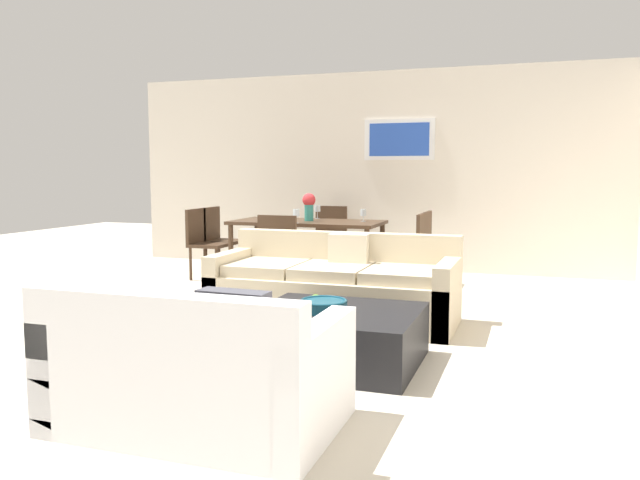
{
  "coord_description": "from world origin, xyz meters",
  "views": [
    {
      "loc": [
        1.8,
        -5.05,
        1.35
      ],
      "look_at": [
        0.02,
        0.2,
        0.75
      ],
      "focal_mm": 35.68,
      "sensor_mm": 36.0,
      "label": 1
    }
  ],
  "objects_px": {
    "centerpiece_vase": "(309,205)",
    "dining_chair_left_near": "(204,239)",
    "wine_glass_head": "(317,209)",
    "loveseat_white": "(198,373)",
    "dining_chair_right_far": "(417,243)",
    "wine_glass_right_far": "(363,213)",
    "dining_chair_right_near": "(411,247)",
    "wine_glass_foot": "(296,213)",
    "coffee_table": "(337,337)",
    "dining_chair_foot": "(281,249)",
    "dining_table": "(307,227)",
    "dining_chair_left_far": "(219,236)",
    "decorative_bowl": "(324,305)",
    "dining_chair_head": "(329,234)",
    "sofa_beige": "(335,289)",
    "apple_on_coffee_table": "(316,299)"
  },
  "relations": [
    {
      "from": "decorative_bowl",
      "to": "dining_chair_right_near",
      "type": "relative_size",
      "value": 0.38
    },
    {
      "from": "coffee_table",
      "to": "dining_chair_right_far",
      "type": "relative_size",
      "value": 1.29
    },
    {
      "from": "dining_chair_foot",
      "to": "dining_chair_left_far",
      "type": "xyz_separation_m",
      "value": [
        -1.31,
        1.04,
        0.0
      ]
    },
    {
      "from": "dining_table",
      "to": "wine_glass_right_far",
      "type": "distance_m",
      "value": 0.71
    },
    {
      "from": "coffee_table",
      "to": "wine_glass_foot",
      "type": "height_order",
      "value": "wine_glass_foot"
    },
    {
      "from": "dining_chair_right_near",
      "to": "wine_glass_foot",
      "type": "xyz_separation_m",
      "value": [
        -1.31,
        -0.18,
        0.36
      ]
    },
    {
      "from": "dining_table",
      "to": "dining_chair_right_far",
      "type": "relative_size",
      "value": 2.06
    },
    {
      "from": "loveseat_white",
      "to": "wine_glass_head",
      "type": "bearing_deg",
      "value": 101.54
    },
    {
      "from": "decorative_bowl",
      "to": "dining_table",
      "type": "bearing_deg",
      "value": 111.87
    },
    {
      "from": "dining_chair_right_far",
      "to": "dining_chair_right_near",
      "type": "bearing_deg",
      "value": -90.0
    },
    {
      "from": "dining_table",
      "to": "centerpiece_vase",
      "type": "height_order",
      "value": "centerpiece_vase"
    },
    {
      "from": "centerpiece_vase",
      "to": "dining_chair_left_near",
      "type": "bearing_deg",
      "value": -171.94
    },
    {
      "from": "loveseat_white",
      "to": "wine_glass_head",
      "type": "relative_size",
      "value": 8.58
    },
    {
      "from": "dining_chair_left_near",
      "to": "wine_glass_head",
      "type": "xyz_separation_m",
      "value": [
        1.31,
        0.57,
        0.37
      ]
    },
    {
      "from": "dining_chair_foot",
      "to": "dining_chair_right_near",
      "type": "bearing_deg",
      "value": 26.22
    },
    {
      "from": "sofa_beige",
      "to": "dining_chair_left_far",
      "type": "bearing_deg",
      "value": 137.63
    },
    {
      "from": "wine_glass_head",
      "to": "dining_chair_right_far",
      "type": "bearing_deg",
      "value": -7.81
    },
    {
      "from": "decorative_bowl",
      "to": "wine_glass_head",
      "type": "bearing_deg",
      "value": 109.71
    },
    {
      "from": "wine_glass_right_far",
      "to": "dining_chair_head",
      "type": "bearing_deg",
      "value": 132.54
    },
    {
      "from": "dining_chair_right_far",
      "to": "wine_glass_right_far",
      "type": "relative_size",
      "value": 5.83
    },
    {
      "from": "dining_chair_right_near",
      "to": "dining_chair_head",
      "type": "xyz_separation_m",
      "value": [
        -1.31,
        1.04,
        0.0
      ]
    },
    {
      "from": "loveseat_white",
      "to": "wine_glass_head",
      "type": "distance_m",
      "value": 4.88
    },
    {
      "from": "dining_chair_left_near",
      "to": "wine_glass_head",
      "type": "height_order",
      "value": "wine_glass_head"
    },
    {
      "from": "dining_table",
      "to": "sofa_beige",
      "type": "bearing_deg",
      "value": -63.19
    },
    {
      "from": "wine_glass_right_far",
      "to": "centerpiece_vase",
      "type": "bearing_deg",
      "value": -169.96
    },
    {
      "from": "dining_chair_right_far",
      "to": "wine_glass_foot",
      "type": "bearing_deg",
      "value": -156.43
    },
    {
      "from": "dining_chair_right_far",
      "to": "dining_chair_head",
      "type": "height_order",
      "value": "same"
    },
    {
      "from": "wine_glass_foot",
      "to": "centerpiece_vase",
      "type": "distance_m",
      "value": 0.38
    },
    {
      "from": "dining_chair_head",
      "to": "centerpiece_vase",
      "type": "height_order",
      "value": "centerpiece_vase"
    },
    {
      "from": "dining_table",
      "to": "wine_glass_head",
      "type": "xyz_separation_m",
      "value": [
        0.0,
        0.38,
        0.2
      ]
    },
    {
      "from": "apple_on_coffee_table",
      "to": "wine_glass_right_far",
      "type": "distance_m",
      "value": 3.09
    },
    {
      "from": "coffee_table",
      "to": "wine_glass_head",
      "type": "relative_size",
      "value": 6.65
    },
    {
      "from": "loveseat_white",
      "to": "wine_glass_foot",
      "type": "height_order",
      "value": "wine_glass_foot"
    },
    {
      "from": "sofa_beige",
      "to": "decorative_bowl",
      "type": "bearing_deg",
      "value": -76.02
    },
    {
      "from": "coffee_table",
      "to": "dining_chair_head",
      "type": "bearing_deg",
      "value": 108.82
    },
    {
      "from": "dining_table",
      "to": "centerpiece_vase",
      "type": "bearing_deg",
      "value": -16.07
    },
    {
      "from": "centerpiece_vase",
      "to": "sofa_beige",
      "type": "bearing_deg",
      "value": -63.71
    },
    {
      "from": "dining_table",
      "to": "dining_chair_foot",
      "type": "relative_size",
      "value": 2.06
    },
    {
      "from": "dining_table",
      "to": "wine_glass_foot",
      "type": "relative_size",
      "value": 11.02
    },
    {
      "from": "wine_glass_right_far",
      "to": "dining_chair_right_near",
      "type": "bearing_deg",
      "value": -25.49
    },
    {
      "from": "wine_glass_head",
      "to": "coffee_table",
      "type": "bearing_deg",
      "value": -68.84
    },
    {
      "from": "wine_glass_foot",
      "to": "dining_chair_head",
      "type": "bearing_deg",
      "value": 90.0
    },
    {
      "from": "dining_table",
      "to": "dining_chair_right_near",
      "type": "distance_m",
      "value": 1.34
    },
    {
      "from": "loveseat_white",
      "to": "dining_chair_left_far",
      "type": "bearing_deg",
      "value": 116.56
    },
    {
      "from": "sofa_beige",
      "to": "apple_on_coffee_table",
      "type": "relative_size",
      "value": 28.98
    },
    {
      "from": "loveseat_white",
      "to": "coffee_table",
      "type": "xyz_separation_m",
      "value": [
        0.36,
        1.31,
        -0.1
      ]
    },
    {
      "from": "coffee_table",
      "to": "dining_table",
      "type": "xyz_separation_m",
      "value": [
        -1.33,
        3.06,
        0.49
      ]
    },
    {
      "from": "decorative_bowl",
      "to": "dining_chair_foot",
      "type": "relative_size",
      "value": 0.38
    },
    {
      "from": "dining_chair_right_far",
      "to": "wine_glass_right_far",
      "type": "distance_m",
      "value": 0.73
    },
    {
      "from": "dining_chair_head",
      "to": "dining_chair_left_far",
      "type": "bearing_deg",
      "value": -153.78
    }
  ]
}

